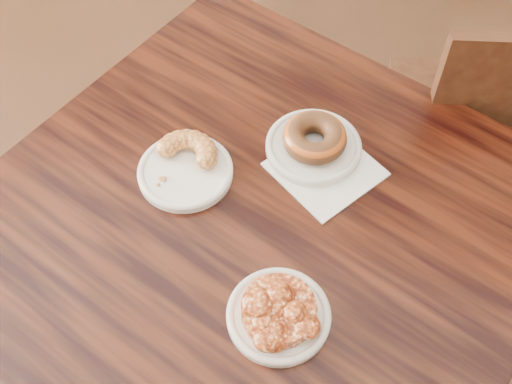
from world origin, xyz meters
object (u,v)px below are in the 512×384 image
(chair_far, at_px, (485,129))
(cruller_fragment, at_px, (184,164))
(apple_fritter, at_px, (279,309))
(glazed_donut, at_px, (315,137))
(cafe_table, at_px, (256,319))

(chair_far, relative_size, cruller_fragment, 7.51)
(cruller_fragment, bearing_deg, apple_fritter, -39.79)
(glazed_donut, height_order, apple_fritter, glazed_donut)
(chair_far, bearing_deg, cafe_table, 42.89)
(apple_fritter, bearing_deg, chair_far, 70.19)
(apple_fritter, bearing_deg, cruller_fragment, 140.21)
(cafe_table, xyz_separation_m, glazed_donut, (0.04, 0.17, 0.41))
(cafe_table, relative_size, apple_fritter, 5.63)
(chair_far, xyz_separation_m, cruller_fragment, (-0.50, -0.56, 0.33))
(cafe_table, relative_size, chair_far, 0.96)
(cruller_fragment, bearing_deg, chair_far, 48.32)
(chair_far, xyz_separation_m, apple_fritter, (-0.27, -0.75, 0.33))
(apple_fritter, height_order, cruller_fragment, apple_fritter)
(glazed_donut, bearing_deg, chair_far, 54.43)
(glazed_donut, bearing_deg, apple_fritter, -82.01)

